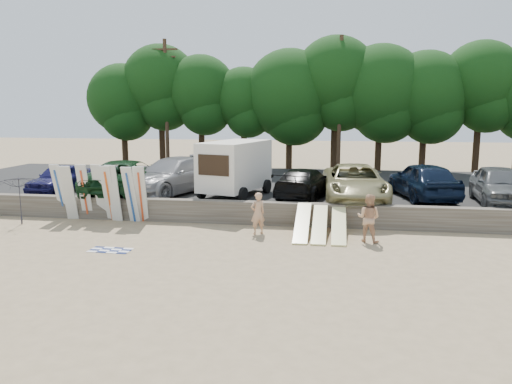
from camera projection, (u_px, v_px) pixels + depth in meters
ground at (284, 244)px, 18.65m from camera, size 120.00×120.00×0.00m
seawall at (292, 214)px, 21.49m from camera, size 44.00×0.50×1.00m
parking_lot at (303, 190)px, 28.82m from camera, size 44.00×14.50×0.70m
treeline at (322, 90)px, 34.58m from camera, size 32.82×6.32×9.24m
utility_poles at (340, 102)px, 33.02m from camera, size 25.80×0.26×9.00m
box_trailer at (235, 166)px, 24.59m from camera, size 3.29×4.65×2.70m
car_0 at (60, 178)px, 25.82m from camera, size 1.96×4.29×1.43m
car_1 at (126, 177)px, 25.18m from camera, size 3.38×6.50×1.75m
car_2 at (173, 176)px, 25.47m from camera, size 4.67×6.71×1.80m
car_3 at (305, 183)px, 24.31m from camera, size 3.07×5.27×1.43m
car_4 at (355, 183)px, 23.43m from camera, size 3.19×6.26×1.69m
car_5 at (423, 180)px, 23.87m from camera, size 3.15×5.57×1.79m
car_6 at (500, 185)px, 22.54m from camera, size 2.44×5.25×1.74m
surfboard_upright_0 at (60, 191)px, 22.66m from camera, size 0.59×0.74×2.54m
surfboard_upright_1 at (69, 193)px, 22.29m from camera, size 0.60×0.83×2.52m
surfboard_upright_2 at (85, 192)px, 22.42m from camera, size 0.50×0.59×2.56m
surfboard_upright_3 at (100, 192)px, 22.34m from camera, size 0.57×0.62×2.56m
surfboard_upright_4 at (109, 193)px, 22.12m from camera, size 0.52×0.69×2.54m
surfboard_upright_5 at (114, 193)px, 22.05m from camera, size 0.54×0.57×2.57m
surfboard_upright_6 at (131, 195)px, 21.83m from camera, size 0.57×0.78×2.53m
surfboard_upright_7 at (141, 194)px, 21.88m from camera, size 0.58×0.73×2.54m
surfboard_low_0 at (302, 223)px, 19.77m from camera, size 0.56×2.85×1.06m
surfboard_low_1 at (320, 224)px, 19.67m from camera, size 0.56×2.88×0.99m
surfboard_low_2 at (339, 225)px, 19.57m from camera, size 0.56×2.89×0.93m
beachgoer_a at (258, 213)px, 19.98m from camera, size 0.74×0.68×1.70m
beachgoer_b at (369, 218)px, 18.81m from camera, size 1.08×0.97×1.83m
cooler at (319, 229)px, 20.21m from camera, size 0.44×0.37×0.32m
gear_bag at (321, 227)px, 20.77m from camera, size 0.36×0.33×0.22m
beach_towel at (110, 250)px, 17.80m from camera, size 1.53×1.53×0.00m
beach_umbrella at (21, 200)px, 21.63m from camera, size 2.46×2.41×2.13m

